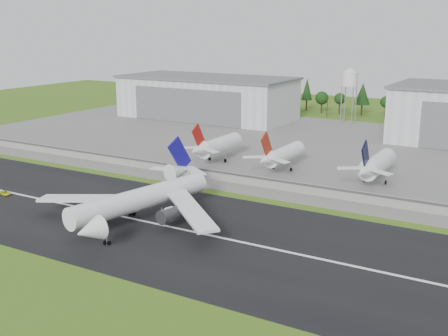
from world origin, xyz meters
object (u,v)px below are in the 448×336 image
Objects in this scene: parked_jet_red_b at (281,155)px; parked_jet_navy at (375,165)px; parked_jet_red_a at (215,146)px; main_airliner at (140,204)px; ground_vehicle at (5,193)px.

parked_jet_navy is at bearing 0.10° from parked_jet_red_b.
parked_jet_red_a is 60.61m from parked_jet_navy.
main_airliner is at bearing -98.30° from parked_jet_red_b.
parked_jet_red_a is at bearing -13.80° from ground_vehicle.
ground_vehicle is at bearing 13.69° from main_airliner.
ground_vehicle is 0.14× the size of parked_jet_red_b.
parked_jet_red_a is at bearing -64.17° from main_airliner.
main_airliner reaches higher than ground_vehicle.
main_airliner is at bearing -75.52° from parked_jet_red_a.
parked_jet_red_a is at bearing 179.90° from parked_jet_red_b.
ground_vehicle is at bearing -131.37° from parked_jet_red_b.
parked_jet_red_b is 1.00× the size of parked_jet_navy.
main_airliner is at bearing -75.44° from ground_vehicle.
parked_jet_navy is (94.35, 69.10, 5.69)m from ground_vehicle.
ground_vehicle is at bearing -143.78° from parked_jet_navy.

